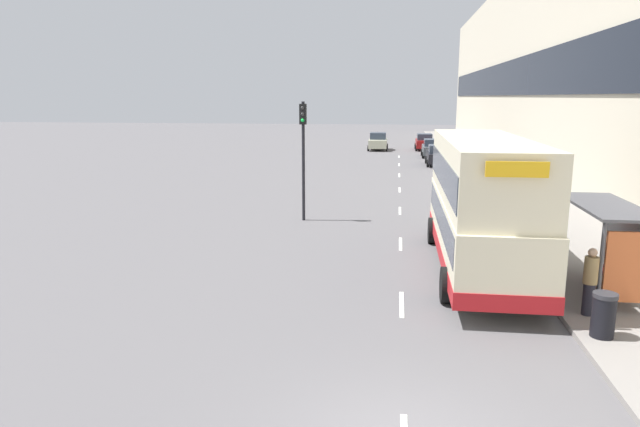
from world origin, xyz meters
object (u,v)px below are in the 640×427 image
at_px(car_0, 378,142).
at_px(double_decker_bus_near, 481,202).
at_px(car_3, 433,148).
at_px(traffic_light_far_kerb, 303,142).
at_px(car_2, 424,142).
at_px(car_1, 438,155).
at_px(bus_shelter, 615,234).
at_px(litter_bin, 604,315).
at_px(pedestrian_at_shelter, 552,240).
at_px(pedestrian_1, 590,281).

bearing_deg(car_0, double_decker_bus_near, 96.29).
distance_m(car_3, traffic_light_far_kerb, 30.15).
bearing_deg(double_decker_bus_near, car_2, 89.76).
height_order(car_1, car_3, car_3).
distance_m(bus_shelter, double_decker_bus_near, 3.99).
xyz_separation_m(car_0, car_2, (4.87, 0.60, -0.04)).
height_order(double_decker_bus_near, traffic_light_far_kerb, traffic_light_far_kerb).
bearing_deg(litter_bin, double_decker_bus_near, 111.33).
distance_m(car_1, car_2, 13.81).
relative_size(car_3, pedestrian_at_shelter, 2.36).
xyz_separation_m(car_0, car_1, (5.38, -13.21, -0.06)).
xyz_separation_m(double_decker_bus_near, litter_bin, (2.08, -5.31, -1.61)).
height_order(car_2, traffic_light_far_kerb, traffic_light_far_kerb).
distance_m(pedestrian_at_shelter, pedestrian_1, 4.15).
bearing_deg(car_2, car_0, -173.03).
bearing_deg(pedestrian_at_shelter, double_decker_bus_near, -174.80).
bearing_deg(car_2, car_3, -86.54).
distance_m(double_decker_bus_near, pedestrian_at_shelter, 2.62).
xyz_separation_m(car_3, traffic_light_far_kerb, (-7.49, -29.08, 2.74)).
bearing_deg(bus_shelter, traffic_light_far_kerb, 138.22).
bearing_deg(car_0, car_2, -173.03).
distance_m(bus_shelter, car_1, 31.70).
bearing_deg(double_decker_bus_near, traffic_light_far_kerb, 134.96).
relative_size(double_decker_bus_near, car_0, 2.41).
height_order(car_0, pedestrian_at_shelter, pedestrian_at_shelter).
xyz_separation_m(pedestrian_at_shelter, litter_bin, (-0.23, -5.52, -0.40)).
bearing_deg(car_2, pedestrian_1, -87.57).
height_order(car_2, pedestrian_at_shelter, pedestrian_at_shelter).
distance_m(bus_shelter, car_2, 45.50).
xyz_separation_m(litter_bin, traffic_light_far_kerb, (-8.95, 12.20, 2.91)).
bearing_deg(car_1, litter_bin, -87.72).
distance_m(car_2, pedestrian_at_shelter, 43.02).
distance_m(car_0, car_1, 14.26).
distance_m(car_1, pedestrian_at_shelter, 29.21).
xyz_separation_m(car_0, pedestrian_at_shelter, (7.00, -42.37, 0.17)).
height_order(pedestrian_1, traffic_light_far_kerb, traffic_light_far_kerb).
bearing_deg(bus_shelter, car_3, 94.02).
height_order(pedestrian_at_shelter, traffic_light_far_kerb, traffic_light_far_kerb).
bearing_deg(car_1, bus_shelter, -85.29).
bearing_deg(traffic_light_far_kerb, car_1, 71.40).
bearing_deg(bus_shelter, pedestrian_at_shelter, 112.31).
distance_m(bus_shelter, traffic_light_far_kerb, 13.75).
xyz_separation_m(pedestrian_1, traffic_light_far_kerb, (-9.05, 10.82, 2.55)).
relative_size(car_1, pedestrian_1, 2.41).
bearing_deg(pedestrian_1, car_1, 92.55).
bearing_deg(traffic_light_far_kerb, car_2, 79.00).
height_order(car_2, car_3, car_2).
bearing_deg(litter_bin, car_2, 92.24).
xyz_separation_m(car_1, pedestrian_1, (1.48, -33.31, 0.19)).
xyz_separation_m(car_1, car_3, (-0.08, 6.59, 0.00)).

